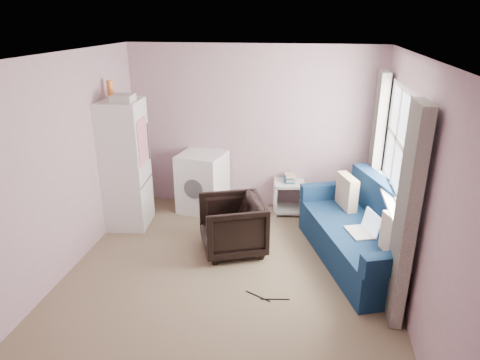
% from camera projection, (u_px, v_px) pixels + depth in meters
% --- Properties ---
extents(room, '(3.84, 4.24, 2.54)m').
position_uv_depth(room, '(228.00, 177.00, 4.55)').
color(room, '#7C6A51').
rests_on(room, ground).
extents(armchair, '(0.95, 0.97, 0.79)m').
position_uv_depth(armchair, '(232.00, 223.00, 5.45)').
color(armchair, black).
rests_on(armchair, ground).
extents(fridge, '(0.69, 0.69, 2.07)m').
position_uv_depth(fridge, '(123.00, 164.00, 5.97)').
color(fridge, silver).
rests_on(fridge, ground).
extents(washing_machine, '(0.76, 0.76, 0.92)m').
position_uv_depth(washing_machine, '(203.00, 181.00, 6.60)').
color(washing_machine, silver).
rests_on(washing_machine, ground).
extents(side_table, '(0.51, 0.51, 0.62)m').
position_uv_depth(side_table, '(289.00, 194.00, 6.58)').
color(side_table, beige).
rests_on(side_table, ground).
extents(sofa, '(1.58, 2.27, 0.93)m').
position_uv_depth(sofa, '(366.00, 236.00, 5.25)').
color(sofa, navy).
rests_on(sofa, ground).
extents(window_dressing, '(0.17, 2.62, 2.18)m').
position_uv_depth(window_dressing, '(388.00, 177.00, 4.98)').
color(window_dressing, white).
rests_on(window_dressing, ground).
extents(floor_cables, '(0.49, 0.15, 0.01)m').
position_uv_depth(floor_cables, '(266.00, 298.00, 4.63)').
color(floor_cables, black).
rests_on(floor_cables, ground).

